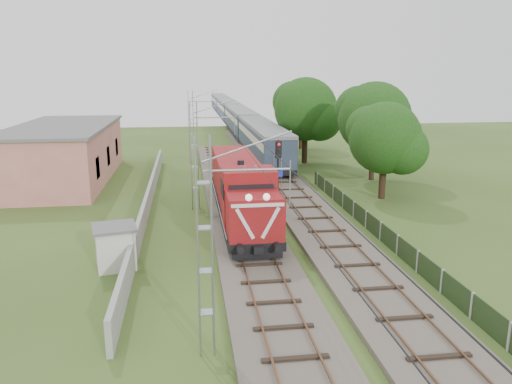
{
  "coord_description": "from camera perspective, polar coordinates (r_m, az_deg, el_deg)",
  "views": [
    {
      "loc": [
        -3.49,
        -24.55,
        10.07
      ],
      "look_at": [
        0.97,
        7.59,
        2.2
      ],
      "focal_mm": 35.0,
      "sensor_mm": 36.0,
      "label": 1
    }
  ],
  "objects": [
    {
      "name": "catenary",
      "position": [
        37.05,
        -6.97,
        4.18
      ],
      "size": [
        3.31,
        70.0,
        8.0
      ],
      "color": "gray",
      "rests_on": "ground"
    },
    {
      "name": "ground",
      "position": [
        26.77,
        0.18,
        -8.47
      ],
      "size": [
        140.0,
        140.0,
        0.0
      ],
      "primitive_type": "plane",
      "color": "#354D1D",
      "rests_on": "ground"
    },
    {
      "name": "tree_c",
      "position": [
        56.0,
        5.78,
        9.31
      ],
      "size": [
        7.32,
        6.97,
        9.49
      ],
      "color": "#352215",
      "rests_on": "ground"
    },
    {
      "name": "tree_b",
      "position": [
        48.02,
        13.49,
        8.09
      ],
      "size": [
        7.1,
        6.77,
        9.21
      ],
      "color": "#352215",
      "rests_on": "ground"
    },
    {
      "name": "tree_d",
      "position": [
        66.64,
        5.31,
        9.67
      ],
      "size": [
        6.84,
        6.51,
        8.86
      ],
      "color": "#352215",
      "rests_on": "ground"
    },
    {
      "name": "track_side",
      "position": [
        46.42,
        2.83,
        1.32
      ],
      "size": [
        4.2,
        80.0,
        0.45
      ],
      "color": "#6B6054",
      "rests_on": "ground"
    },
    {
      "name": "relay_hut",
      "position": [
        27.25,
        -15.78,
        -6.02
      ],
      "size": [
        2.62,
        2.62,
        2.27
      ],
      "color": "silver",
      "rests_on": "ground"
    },
    {
      "name": "fence",
      "position": [
        31.32,
        14.08,
        -4.39
      ],
      "size": [
        0.12,
        32.0,
        1.2
      ],
      "color": "black",
      "rests_on": "ground"
    },
    {
      "name": "signal_post",
      "position": [
        34.98,
        2.56,
        3.18
      ],
      "size": [
        0.58,
        0.47,
        5.43
      ],
      "color": "black",
      "rests_on": "ground"
    },
    {
      "name": "track_main",
      "position": [
        33.25,
        -1.51,
        -3.67
      ],
      "size": [
        4.2,
        70.0,
        0.45
      ],
      "color": "#6B6054",
      "rests_on": "ground"
    },
    {
      "name": "tree_a",
      "position": [
        41.02,
        14.63,
        5.89
      ],
      "size": [
        6.01,
        5.72,
        7.79
      ],
      "color": "#352215",
      "rests_on": "ground"
    },
    {
      "name": "coach_rake",
      "position": [
        92.17,
        -2.62,
        8.97
      ],
      "size": [
        3.16,
        94.26,
        3.65
      ],
      "color": "black",
      "rests_on": "ground"
    },
    {
      "name": "locomotive",
      "position": [
        34.16,
        -1.82,
        0.46
      ],
      "size": [
        3.07,
        17.55,
        4.46
      ],
      "color": "black",
      "rests_on": "ground"
    },
    {
      "name": "station_building",
      "position": [
        50.45,
        -21.04,
        4.24
      ],
      "size": [
        8.4,
        20.4,
        5.22
      ],
      "color": "tan",
      "rests_on": "ground"
    },
    {
      "name": "boundary_wall",
      "position": [
        37.84,
        -12.21,
        -0.94
      ],
      "size": [
        0.25,
        40.0,
        1.5
      ],
      "primitive_type": "cube",
      "color": "#9E9E99",
      "rests_on": "ground"
    }
  ]
}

